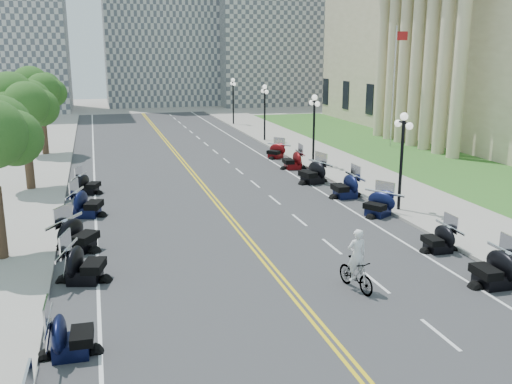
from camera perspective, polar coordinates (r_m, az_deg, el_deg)
ground at (r=23.44m, az=0.34°, el=-6.19°), size 160.00×160.00×0.00m
road at (r=32.74m, az=-4.53°, el=-0.33°), size 16.00×90.00×0.01m
centerline_yellow_a at (r=32.71m, az=-4.74°, el=-0.33°), size 0.12×90.00×0.00m
centerline_yellow_b at (r=32.76m, az=-4.33°, el=-0.30°), size 0.12×90.00×0.00m
edge_line_north at (r=34.51m, az=5.94°, el=0.40°), size 0.12×90.00×0.00m
edge_line_south at (r=32.16m, az=-15.78°, el=-1.08°), size 0.12×90.00×0.00m
lane_dash_4 at (r=18.02m, az=17.94°, el=-13.40°), size 0.12×2.00×0.00m
lane_dash_5 at (r=21.11m, az=11.92°, el=-8.83°), size 0.12×2.00×0.00m
lane_dash_6 at (r=24.47m, az=7.59°, el=-5.41°), size 0.12×2.00×0.00m
lane_dash_7 at (r=27.99m, az=4.36°, el=-2.81°), size 0.12×2.00×0.00m
lane_dash_8 at (r=31.63m, az=1.88°, el=-0.79°), size 0.12×2.00×0.00m
lane_dash_9 at (r=35.35m, az=-0.09°, el=0.81°), size 0.12×2.00×0.00m
lane_dash_10 at (r=39.12m, az=-1.68°, el=2.10°), size 0.12×2.00×0.00m
lane_dash_11 at (r=42.93m, az=-2.99°, el=3.16°), size 0.12×2.00×0.00m
lane_dash_12 at (r=46.78m, az=-4.09°, el=4.05°), size 0.12×2.00×0.00m
lane_dash_13 at (r=50.65m, az=-5.02°, el=4.80°), size 0.12×2.00×0.00m
lane_dash_14 at (r=54.54m, az=-5.82°, el=5.44°), size 0.12×2.00×0.00m
lane_dash_15 at (r=58.44m, az=-6.52°, el=6.00°), size 0.12×2.00×0.00m
lane_dash_16 at (r=62.35m, az=-7.13°, el=6.49°), size 0.12×2.00×0.00m
lane_dash_17 at (r=66.28m, az=-7.67°, el=6.91°), size 0.12×2.00×0.00m
lane_dash_18 at (r=70.21m, az=-8.15°, el=7.29°), size 0.12×2.00×0.00m
lane_dash_19 at (r=74.15m, az=-8.58°, el=7.63°), size 0.12×2.00×0.00m
sidewalk_north at (r=36.19m, az=11.99°, el=0.91°), size 5.00×90.00×0.15m
sidewalk_south at (r=32.44m, az=-23.04°, el=-1.44°), size 5.00×90.00×0.15m
lawn at (r=46.41m, az=15.10°, el=3.57°), size 9.00×60.00×0.10m
distant_block_b at (r=89.96m, az=-9.81°, el=18.26°), size 16.00×12.00×30.00m
distant_block_c at (r=90.64m, az=2.35°, el=15.87°), size 20.00×14.00×22.00m
street_lamp_2 at (r=29.64m, az=14.32°, el=2.90°), size 0.50×1.20×4.90m
street_lamp_3 at (r=40.31m, az=5.80°, el=6.13°), size 0.50×1.20×4.90m
street_lamp_4 at (r=51.57m, az=0.87°, el=7.92°), size 0.50×1.20×4.90m
street_lamp_5 at (r=63.11m, az=-2.29°, el=9.04°), size 0.50×1.20×4.90m
flagpole at (r=49.51m, az=13.59°, el=10.07°), size 1.10×0.20×10.00m
tree_3 at (r=35.49m, az=-22.21°, el=7.59°), size 4.80×4.80×9.20m
tree_4 at (r=47.40m, az=-20.74°, el=9.10°), size 4.80×4.80×9.20m
motorcycle_n_4 at (r=21.78m, az=22.72°, el=-6.92°), size 2.13×2.13×1.45m
motorcycle_n_5 at (r=24.67m, az=17.80°, el=-4.31°), size 1.82×1.82×1.25m
motorcycle_n_6 at (r=29.11m, az=12.13°, el=-1.05°), size 2.67×2.67×1.37m
motorcycle_n_7 at (r=32.35m, az=8.94°, el=0.72°), size 2.15×2.15×1.49m
motorcycle_n_8 at (r=35.61m, az=5.68°, el=2.09°), size 2.66×2.66×1.54m
motorcycle_n_9 at (r=39.83m, az=3.69°, el=3.30°), size 2.13×2.13×1.40m
motorcycle_n_10 at (r=43.76m, az=1.98°, el=4.20°), size 2.51×2.51×1.25m
motorcycle_s_4 at (r=16.67m, az=-18.11°, el=-13.24°), size 1.96×1.96×1.33m
motorcycle_s_5 at (r=21.40m, az=-16.82°, el=-6.71°), size 2.61×2.61×1.49m
motorcycle_s_6 at (r=24.67m, az=-17.41°, el=-3.94°), size 3.01×3.01×1.53m
motorcycle_s_7 at (r=29.59m, az=-16.55°, el=-0.95°), size 2.71×2.71×1.50m
motorcycle_s_8 at (r=34.23m, az=-16.44°, el=0.88°), size 2.40×2.40×1.29m
bicycle at (r=20.16m, az=9.95°, el=-8.13°), size 0.89×1.97×1.15m
cyclist_rider at (r=19.65m, az=10.14°, el=-4.06°), size 0.68×0.45×1.86m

